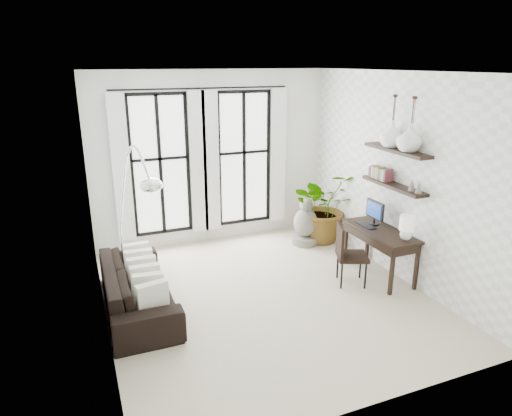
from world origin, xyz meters
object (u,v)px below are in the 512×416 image
sofa (137,287)px  buddha (305,225)px  desk (382,234)px  plant (323,206)px  arc_lamp (133,184)px  desk_chair (347,251)px

sofa → buddha: size_ratio=2.47×
desk → buddha: desk is taller
plant → desk: 1.76m
arc_lamp → plant: bearing=15.1°
desk → arc_lamp: bearing=167.8°
plant → arc_lamp: 3.86m
sofa → desk: desk is taller
sofa → plant: bearing=-70.2°
sofa → arc_lamp: size_ratio=0.98×
desk → buddha: 1.80m
arc_lamp → desk_chair: bearing=-14.3°
desk → arc_lamp: arc_lamp is taller
sofa → plant: size_ratio=1.60×
sofa → arc_lamp: (0.10, 0.32, 1.40)m
plant → desk_chair: plant is taller
arc_lamp → buddha: 3.59m
desk → desk_chair: desk is taller
sofa → buddha: bearing=-68.8°
desk_chair → sofa: bearing=-165.9°
desk_chair → buddha: (0.19, 1.69, -0.17)m
plant → desk: plant is taller
desk → arc_lamp: size_ratio=0.59×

